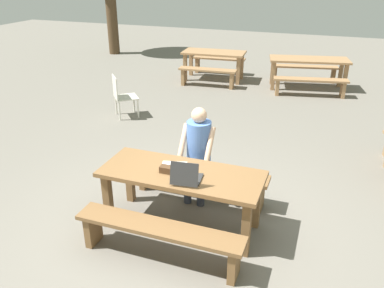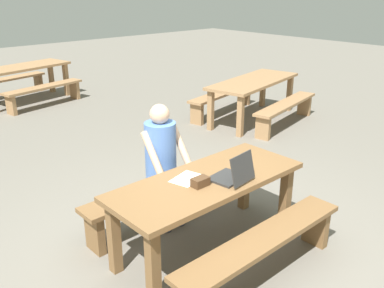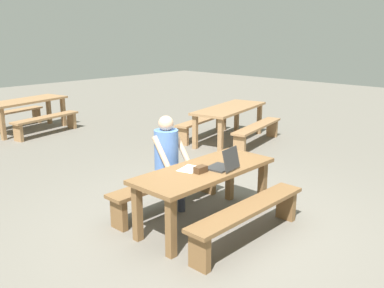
{
  "view_description": "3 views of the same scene",
  "coord_description": "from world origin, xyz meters",
  "px_view_note": "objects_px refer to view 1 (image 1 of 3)",
  "views": [
    {
      "loc": [
        1.46,
        -3.65,
        2.89
      ],
      "look_at": [
        0.04,
        0.25,
        0.97
      ],
      "focal_mm": 36.75,
      "sensor_mm": 36.0,
      "label": 1
    },
    {
      "loc": [
        -2.4,
        -2.44,
        2.36
      ],
      "look_at": [
        0.04,
        0.25,
        0.97
      ],
      "focal_mm": 39.44,
      "sensor_mm": 36.0,
      "label": 2
    },
    {
      "loc": [
        -3.6,
        -3.19,
        2.31
      ],
      "look_at": [
        0.04,
        0.25,
        0.97
      ],
      "focal_mm": 39.39,
      "sensor_mm": 36.0,
      "label": 3
    }
  ],
  "objects_px": {
    "small_pouch": "(167,169)",
    "plastic_chair": "(122,95)",
    "picnic_table_mid": "(309,63)",
    "picnic_table_distant": "(214,56)",
    "person_seated": "(198,148)",
    "laptop": "(186,177)",
    "picnic_table_front": "(182,180)"
  },
  "relations": [
    {
      "from": "picnic_table_mid",
      "to": "plastic_chair",
      "type": "bearing_deg",
      "value": -146.3
    },
    {
      "from": "laptop",
      "to": "picnic_table_distant",
      "type": "relative_size",
      "value": 0.21
    },
    {
      "from": "picnic_table_front",
      "to": "picnic_table_mid",
      "type": "xyz_separation_m",
      "value": [
        0.87,
        6.43,
        0.03
      ]
    },
    {
      "from": "plastic_chair",
      "to": "small_pouch",
      "type": "bearing_deg",
      "value": 176.8
    },
    {
      "from": "small_pouch",
      "to": "picnic_table_mid",
      "type": "bearing_deg",
      "value": 81.09
    },
    {
      "from": "plastic_chair",
      "to": "laptop",
      "type": "bearing_deg",
      "value": 178.91
    },
    {
      "from": "person_seated",
      "to": "picnic_table_distant",
      "type": "relative_size",
      "value": 0.76
    },
    {
      "from": "person_seated",
      "to": "picnic_table_mid",
      "type": "distance_m",
      "value": 5.87
    },
    {
      "from": "picnic_table_distant",
      "to": "picnic_table_mid",
      "type": "bearing_deg",
      "value": -3.46
    },
    {
      "from": "laptop",
      "to": "picnic_table_mid",
      "type": "relative_size",
      "value": 0.18
    },
    {
      "from": "laptop",
      "to": "person_seated",
      "type": "distance_m",
      "value": 0.83
    },
    {
      "from": "picnic_table_mid",
      "to": "picnic_table_distant",
      "type": "bearing_deg",
      "value": 169.14
    },
    {
      "from": "picnic_table_front",
      "to": "plastic_chair",
      "type": "height_order",
      "value": "plastic_chair"
    },
    {
      "from": "small_pouch",
      "to": "plastic_chair",
      "type": "relative_size",
      "value": 0.18
    },
    {
      "from": "picnic_table_mid",
      "to": "picnic_table_distant",
      "type": "xyz_separation_m",
      "value": [
        -2.45,
        -0.03,
        -0.0
      ]
    },
    {
      "from": "picnic_table_front",
      "to": "picnic_table_distant",
      "type": "xyz_separation_m",
      "value": [
        -1.59,
        6.4,
        0.02
      ]
    },
    {
      "from": "plastic_chair",
      "to": "picnic_table_mid",
      "type": "height_order",
      "value": "plastic_chair"
    },
    {
      "from": "picnic_table_front",
      "to": "picnic_table_mid",
      "type": "relative_size",
      "value": 0.93
    },
    {
      "from": "laptop",
      "to": "person_seated",
      "type": "height_order",
      "value": "person_seated"
    },
    {
      "from": "picnic_table_distant",
      "to": "laptop",
      "type": "bearing_deg",
      "value": -79.52
    },
    {
      "from": "picnic_table_front",
      "to": "person_seated",
      "type": "relative_size",
      "value": 1.47
    },
    {
      "from": "small_pouch",
      "to": "person_seated",
      "type": "distance_m",
      "value": 0.7
    },
    {
      "from": "laptop",
      "to": "small_pouch",
      "type": "height_order",
      "value": "laptop"
    },
    {
      "from": "picnic_table_mid",
      "to": "small_pouch",
      "type": "bearing_deg",
      "value": -110.45
    },
    {
      "from": "picnic_table_front",
      "to": "laptop",
      "type": "distance_m",
      "value": 0.29
    },
    {
      "from": "small_pouch",
      "to": "plastic_chair",
      "type": "xyz_separation_m",
      "value": [
        -2.34,
        3.1,
        -0.31
      ]
    },
    {
      "from": "small_pouch",
      "to": "person_seated",
      "type": "height_order",
      "value": "person_seated"
    },
    {
      "from": "picnic_table_front",
      "to": "laptop",
      "type": "bearing_deg",
      "value": -55.14
    },
    {
      "from": "laptop",
      "to": "picnic_table_front",
      "type": "bearing_deg",
      "value": -62.08
    },
    {
      "from": "plastic_chair",
      "to": "picnic_table_mid",
      "type": "bearing_deg",
      "value": -84.99
    },
    {
      "from": "small_pouch",
      "to": "plastic_chair",
      "type": "bearing_deg",
      "value": 127.04
    },
    {
      "from": "picnic_table_front",
      "to": "person_seated",
      "type": "xyz_separation_m",
      "value": [
        -0.02,
        0.62,
        0.13
      ]
    }
  ]
}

